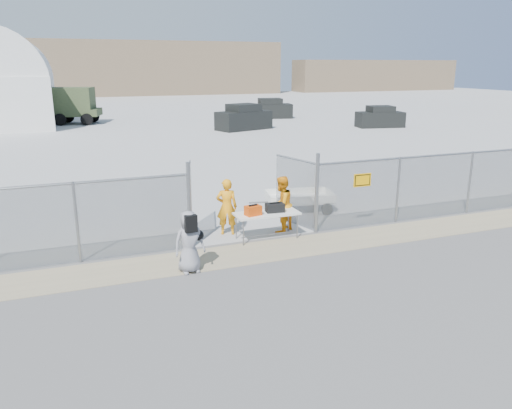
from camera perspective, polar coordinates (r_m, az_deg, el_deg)
name	(u,v)px	position (r m, az deg, el deg)	size (l,w,h in m)	color
ground	(283,264)	(13.30, 3.08, -6.75)	(160.00, 160.00, 0.00)	#5B5858
tarmac_inside	(117,116)	(53.70, -15.55, 9.70)	(160.00, 80.00, 0.01)	#ABABAB
dirt_strip	(269,251)	(14.15, 1.44, -5.29)	(44.00, 1.60, 0.01)	tan
distant_hills	(124,68)	(89.79, -14.88, 14.80)	(140.00, 6.00, 9.00)	#7F684F
chain_link_fence	(256,205)	(14.69, 0.00, 0.00)	(40.00, 0.20, 2.20)	gray
quonset_hangar	(2,77)	(51.48, -27.06, 12.83)	(9.00, 18.00, 8.00)	white
folding_table	(267,226)	(14.98, 1.23, -2.45)	(1.94, 0.81, 0.82)	white
orange_bag	(253,210)	(14.57, -0.34, -0.69)	(0.45, 0.30, 0.28)	#E5490A
black_duffel	(275,208)	(14.91, 2.17, -0.36)	(0.54, 0.32, 0.26)	black
security_worker_left	(227,207)	(15.27, -3.36, -0.28)	(0.64, 0.42, 1.76)	#FF9C12
security_worker_right	(281,204)	(15.52, 2.90, 0.02)	(0.86, 0.67, 1.77)	#FF9C12
visitor	(189,242)	(12.61, -7.64, -4.25)	(0.78, 0.51, 1.60)	gray
utility_trailer	(299,201)	(17.97, 4.99, 0.44)	(3.03, 1.56, 0.73)	white
military_truck	(61,106)	(47.92, -21.44, 10.45)	(6.65, 2.46, 3.17)	#3E4C2B
parked_vehicle_near	(244,117)	(40.79, -1.41, 9.94)	(4.43, 2.01, 2.01)	black
parked_vehicle_mid	(270,109)	(49.76, 1.63, 10.90)	(4.15, 1.88, 1.88)	black
parked_vehicle_far	(380,117)	(43.66, 14.00, 9.69)	(3.83, 1.73, 1.73)	black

